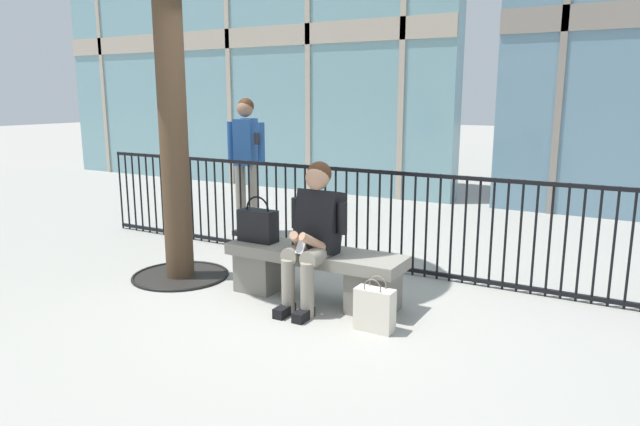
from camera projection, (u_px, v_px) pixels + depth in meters
The scene contains 7 objects.
ground_plane at pixel (314, 299), 4.98m from camera, with size 60.00×60.00×0.00m, color #9E9B93.
stone_bench at pixel (314, 269), 4.92m from camera, with size 1.60×0.44×0.45m.
seated_person_with_phone at pixel (313, 231), 4.70m from camera, with size 0.52×0.66×1.21m.
handbag_on_bench at pixel (258, 225), 5.13m from camera, with size 0.35×0.16×0.41m.
shopping_bag at pixel (375, 309), 4.29m from camera, with size 0.30×0.14×0.42m.
bystander_at_railing at pixel (246, 156), 7.10m from camera, with size 0.55×0.43×1.71m.
plaza_railing at pixel (368, 219), 5.79m from camera, with size 7.20×0.04×1.02m.
Camera 1 is at (2.39, -4.07, 1.74)m, focal length 32.11 mm.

